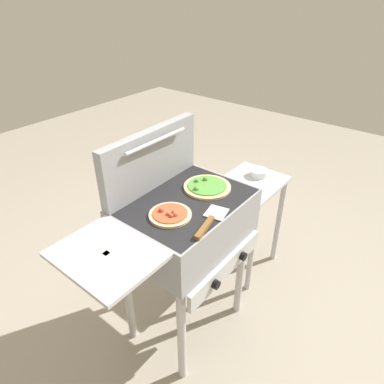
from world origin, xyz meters
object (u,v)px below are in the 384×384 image
object	(u,v)px
pizza_pepperoni	(170,214)
spatula	(210,221)
grill	(185,226)
prep_table	(249,207)
topping_bowl_near	(259,173)
pizza_veggie	(207,186)

from	to	relation	value
pizza_pepperoni	spatula	world-z (taller)	pizza_pepperoni
grill	pizza_pepperoni	distance (m)	0.20
grill	prep_table	size ratio (longest dim) A/B	1.36
pizza_pepperoni	prep_table	world-z (taller)	pizza_pepperoni
spatula	topping_bowl_near	world-z (taller)	spatula
prep_table	topping_bowl_near	distance (m)	0.24
grill	prep_table	distance (m)	0.72
grill	spatula	bearing A→B (deg)	-107.38
spatula	prep_table	bearing A→B (deg)	15.00
topping_bowl_near	prep_table	bearing A→B (deg)	179.64
grill	pizza_pepperoni	xyz separation A→B (m)	(-0.13, -0.03, 0.15)
spatula	prep_table	xyz separation A→B (m)	(0.73, 0.20, -0.40)
pizza_veggie	prep_table	world-z (taller)	pizza_veggie
topping_bowl_near	pizza_pepperoni	bearing A→B (deg)	-178.09
grill	pizza_veggie	xyz separation A→B (m)	(0.17, -0.01, 0.15)
grill	spatula	size ratio (longest dim) A/B	3.61
pizza_pepperoni	prep_table	bearing A→B (deg)	2.18
pizza_veggie	topping_bowl_near	bearing A→B (deg)	1.28
pizza_veggie	topping_bowl_near	distance (m)	0.63
pizza_pepperoni	pizza_veggie	bearing A→B (deg)	3.17
pizza_veggie	prep_table	size ratio (longest dim) A/B	0.34
prep_table	topping_bowl_near	world-z (taller)	topping_bowl_near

